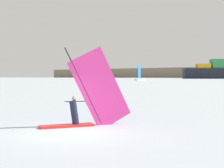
{
  "coord_description": "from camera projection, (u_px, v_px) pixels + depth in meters",
  "views": [
    {
      "loc": [
        7.02,
        -12.35,
        2.35
      ],
      "look_at": [
        -0.49,
        5.18,
        1.94
      ],
      "focal_mm": 55.46,
      "sensor_mm": 36.0,
      "label": 1
    }
  ],
  "objects": [
    {
      "name": "ground_plane",
      "position": [
        73.0,
        134.0,
        14.16
      ],
      "size": [
        4000.0,
        4000.0,
        0.0
      ],
      "primitive_type": "plane",
      "color": "#9EA8B2"
    },
    {
      "name": "small_sailboat",
      "position": [
        140.0,
        79.0,
        216.11
      ],
      "size": [
        5.34,
        8.42,
        11.05
      ],
      "rotation": [
        0.0,
        0.0,
        1.21
      ],
      "color": "white",
      "rests_on": "ground_plane"
    },
    {
      "name": "windsurfer",
      "position": [
        86.0,
        103.0,
        16.42
      ],
      "size": [
        3.36,
        3.51,
        4.1
      ],
      "rotation": [
        0.0,
        0.0,
        3.95
      ],
      "color": "red",
      "rests_on": "ground_plane"
    },
    {
      "name": "channel_buoy",
      "position": [
        113.0,
        83.0,
        76.16
      ],
      "size": [
        0.97,
        0.97,
        2.32
      ],
      "color": "yellow",
      "rests_on": "ground_plane"
    }
  ]
}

